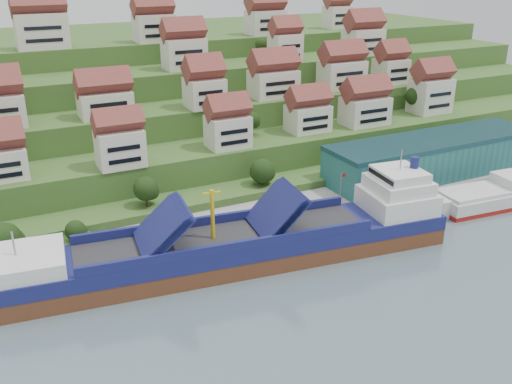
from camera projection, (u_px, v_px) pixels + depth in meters
ground at (293, 251)px, 114.74m from camera, size 300.00×300.00×0.00m
quay at (334, 202)px, 135.08m from camera, size 180.00×14.00×2.20m
hillside at (142, 97)px, 196.21m from camera, size 260.00×128.00×31.00m
hillside_village at (193, 79)px, 156.22m from camera, size 158.92×64.31×29.68m
hillside_trees at (180, 125)px, 141.68m from camera, size 138.49×62.40×32.34m
warehouse at (434, 156)px, 147.82m from camera, size 60.00×15.00×10.00m
flagpole at (341, 188)px, 127.98m from camera, size 1.28×0.16×8.00m
cargo_ship at (248, 245)px, 109.45m from camera, size 86.59×23.94×19.08m
second_ship at (490, 197)px, 135.01m from camera, size 27.19×12.09×7.66m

